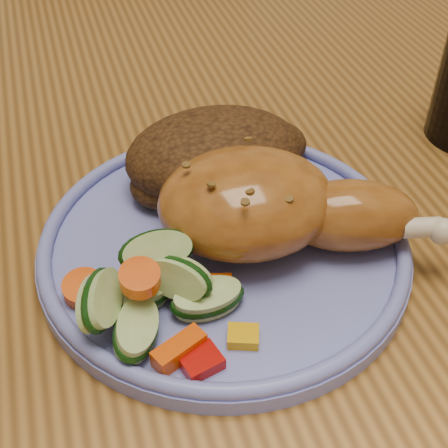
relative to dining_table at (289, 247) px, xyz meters
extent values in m
cube|color=brown|center=(0.00, 0.00, 0.06)|extent=(0.90, 1.40, 0.04)
cube|color=brown|center=(0.39, 0.64, -0.31)|extent=(0.06, 0.06, 0.71)
cube|color=#4C2D16|center=(0.00, 0.55, -0.24)|extent=(0.42, 0.42, 0.04)
cylinder|color=#4C2D16|center=(-0.18, 0.37, -0.46)|extent=(0.04, 0.04, 0.41)
cylinder|color=#4C2D16|center=(-0.18, 0.73, -0.46)|extent=(0.04, 0.04, 0.41)
cylinder|color=#4C2D16|center=(0.18, 0.37, -0.46)|extent=(0.04, 0.04, 0.41)
cylinder|color=#4C2D16|center=(0.18, 0.73, -0.46)|extent=(0.04, 0.04, 0.41)
cylinder|color=#6A72C9|center=(-0.08, -0.07, 0.09)|extent=(0.25, 0.25, 0.01)
torus|color=#6A72C9|center=(-0.08, -0.07, 0.10)|extent=(0.25, 0.25, 0.01)
ellipsoid|color=#A15F21|center=(-0.07, -0.07, 0.13)|extent=(0.13, 0.11, 0.06)
ellipsoid|color=#A15F21|center=(0.00, -0.10, 0.12)|extent=(0.10, 0.07, 0.05)
sphere|color=beige|center=(0.05, -0.13, 0.12)|extent=(0.02, 0.02, 0.02)
ellipsoid|color=#432710|center=(-0.07, -0.01, 0.12)|extent=(0.13, 0.09, 0.06)
ellipsoid|color=#432710|center=(-0.03, 0.00, 0.11)|extent=(0.06, 0.05, 0.04)
ellipsoid|color=#432710|center=(-0.11, -0.02, 0.11)|extent=(0.05, 0.05, 0.03)
cube|color=#A50A05|center=(-0.12, -0.16, 0.10)|extent=(0.03, 0.02, 0.01)
cube|color=#E5A507|center=(-0.09, -0.15, 0.10)|extent=(0.02, 0.02, 0.01)
cylinder|color=#F45208|center=(-0.18, -0.09, 0.10)|extent=(0.03, 0.03, 0.02)
cube|color=#F45208|center=(-0.13, -0.15, 0.10)|extent=(0.03, 0.02, 0.01)
cube|color=#F45208|center=(-0.10, -0.11, 0.10)|extent=(0.03, 0.02, 0.01)
cylinder|color=#F45208|center=(-0.15, -0.12, 0.12)|extent=(0.02, 0.03, 0.01)
cylinder|color=#BFD98D|center=(-0.11, -0.12, 0.10)|extent=(0.04, 0.05, 0.02)
cylinder|color=#BFD98D|center=(-0.13, -0.10, 0.12)|extent=(0.04, 0.04, 0.04)
cylinder|color=#BFD98D|center=(-0.15, -0.11, 0.10)|extent=(0.04, 0.04, 0.02)
cylinder|color=#BFD98D|center=(-0.12, -0.11, 0.12)|extent=(0.05, 0.05, 0.04)
cylinder|color=#BFD98D|center=(-0.17, -0.12, 0.12)|extent=(0.04, 0.05, 0.04)
cylinder|color=#BFD98D|center=(-0.15, -0.14, 0.11)|extent=(0.06, 0.05, 0.02)
camera|label=1|loc=(-0.17, -0.36, 0.38)|focal=50.00mm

